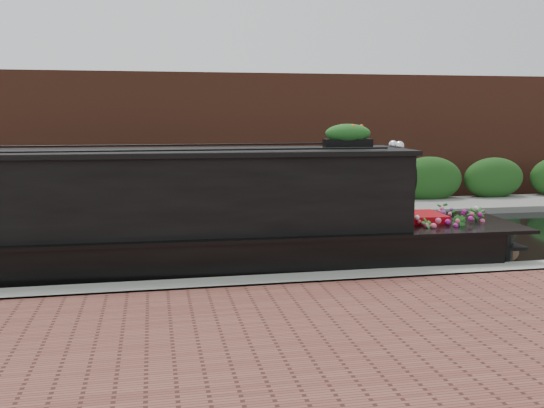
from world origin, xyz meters
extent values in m
plane|color=black|center=(0.00, 0.00, 0.00)|extent=(80.00, 80.00, 0.00)
cube|color=gray|center=(0.00, -3.30, 0.00)|extent=(40.00, 0.60, 0.50)
cube|color=slate|center=(0.00, 4.20, 0.00)|extent=(40.00, 2.40, 0.34)
cube|color=#1D4818|center=(0.00, 5.10, 0.00)|extent=(40.00, 1.10, 2.80)
cube|color=brown|center=(0.00, 7.20, 0.00)|extent=(40.00, 1.00, 8.00)
cube|color=black|center=(-2.12, -1.86, 1.40)|extent=(9.12, 2.03, 1.33)
cube|color=black|center=(-2.12, -1.86, 2.11)|extent=(9.27, 2.18, 0.08)
cube|color=#A9060F|center=(2.44, -1.86, 1.40)|extent=(0.12, 1.73, 1.33)
cube|color=black|center=(1.13, -2.74, 1.48)|extent=(0.89, 0.06, 0.54)
cube|color=#A9060F|center=(2.96, -1.86, 0.69)|extent=(0.82, 0.91, 0.49)
sphere|color=silver|center=(2.45, -2.00, 2.18)|extent=(0.18, 0.18, 0.18)
sphere|color=silver|center=(2.45, -1.72, 2.18)|extent=(0.18, 0.18, 0.18)
cube|color=black|center=(1.55, -1.86, 2.23)|extent=(0.86, 0.26, 0.16)
ellipsoid|color=#EB521A|center=(1.55, -1.86, 2.42)|extent=(0.94, 0.25, 0.24)
imported|color=#246322|center=(2.81, -2.49, 0.71)|extent=(0.33, 0.31, 0.52)
imported|color=#246322|center=(3.42, -2.47, 0.71)|extent=(0.32, 0.36, 0.53)
imported|color=#246322|center=(3.84, -1.29, 0.71)|extent=(0.50, 0.44, 0.54)
imported|color=#246322|center=(3.98, -2.03, 0.74)|extent=(0.46, 0.46, 0.59)
imported|color=#246322|center=(2.91, -1.10, 0.72)|extent=(0.32, 0.35, 0.56)
cylinder|color=brown|center=(4.76, -1.86, 0.15)|extent=(0.31, 0.34, 0.31)
camera|label=1|loc=(-1.83, -12.06, 2.74)|focal=40.00mm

